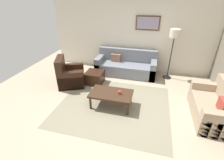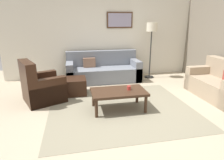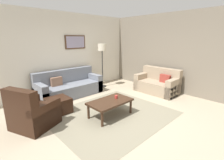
{
  "view_description": "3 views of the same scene",
  "coord_description": "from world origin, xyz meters",
  "views": [
    {
      "loc": [
        0.85,
        -3.41,
        2.7
      ],
      "look_at": [
        -0.12,
        0.28,
        0.62
      ],
      "focal_mm": 25.71,
      "sensor_mm": 36.0,
      "label": 1
    },
    {
      "loc": [
        -0.93,
        -3.57,
        1.76
      ],
      "look_at": [
        -0.17,
        0.1,
        0.6
      ],
      "focal_mm": 30.84,
      "sensor_mm": 36.0,
      "label": 2
    },
    {
      "loc": [
        -2.63,
        -2.79,
        1.93
      ],
      "look_at": [
        0.19,
        0.18,
        0.86
      ],
      "focal_mm": 25.89,
      "sensor_mm": 36.0,
      "label": 3
    }
  ],
  "objects": [
    {
      "name": "cup",
      "position": [
        0.16,
        -0.02,
        0.45
      ],
      "size": [
        0.08,
        0.08,
        0.08
      ],
      "primitive_type": "cylinder",
      "color": "#B2332D",
      "rests_on": "coffee_table"
    },
    {
      "name": "couch_loveseat",
      "position": [
        2.48,
        0.14,
        0.3
      ],
      "size": [
        0.82,
        1.46,
        0.88
      ],
      "color": "gray",
      "rests_on": "ground_plane"
    },
    {
      "name": "rear_partition",
      "position": [
        0.0,
        2.6,
        1.4
      ],
      "size": [
        6.0,
        0.12,
        2.8
      ],
      "primitive_type": "cube",
      "color": "silver",
      "rests_on": "ground_plane"
    },
    {
      "name": "armchair_leather",
      "position": [
        -1.69,
        0.73,
        0.31
      ],
      "size": [
        1.05,
        1.05,
        0.95
      ],
      "color": "black",
      "rests_on": "ground_plane"
    },
    {
      "name": "framed_artwork",
      "position": [
        0.57,
        2.51,
        1.78
      ],
      "size": [
        0.82,
        0.04,
        0.48
      ],
      "color": "#472D1C"
    },
    {
      "name": "couch_main",
      "position": [
        -0.05,
        2.11,
        0.3
      ],
      "size": [
        2.18,
        0.89,
        0.88
      ],
      "color": "slate",
      "rests_on": "ground_plane"
    },
    {
      "name": "ground_plane",
      "position": [
        0.0,
        0.0,
        0.0
      ],
      "size": [
        8.0,
        8.0,
        0.0
      ],
      "primitive_type": "plane",
      "color": "tan"
    },
    {
      "name": "coffee_table",
      "position": [
        -0.06,
        -0.03,
        0.36
      ],
      "size": [
        1.1,
        0.64,
        0.41
      ],
      "color": "#382316",
      "rests_on": "ground_plane"
    },
    {
      "name": "ottoman",
      "position": [
        -0.93,
        1.06,
        0.2
      ],
      "size": [
        0.56,
        0.56,
        0.4
      ],
      "primitive_type": "cube",
      "color": "black",
      "rests_on": "ground_plane"
    },
    {
      "name": "area_rug",
      "position": [
        0.0,
        0.0,
        0.0
      ],
      "size": [
        2.93,
        2.52,
        0.01
      ],
      "primitive_type": "cube",
      "color": "gray",
      "rests_on": "ground_plane"
    },
    {
      "name": "lamp_standing",
      "position": [
        1.47,
        2.07,
        1.41
      ],
      "size": [
        0.32,
        0.32,
        1.71
      ],
      "color": "black",
      "rests_on": "ground_plane"
    }
  ]
}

